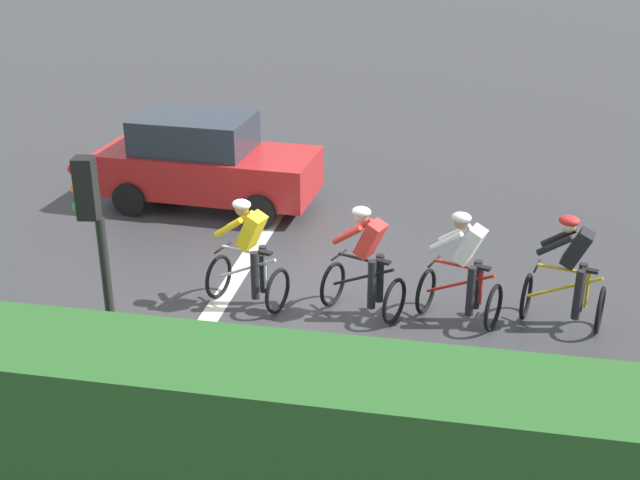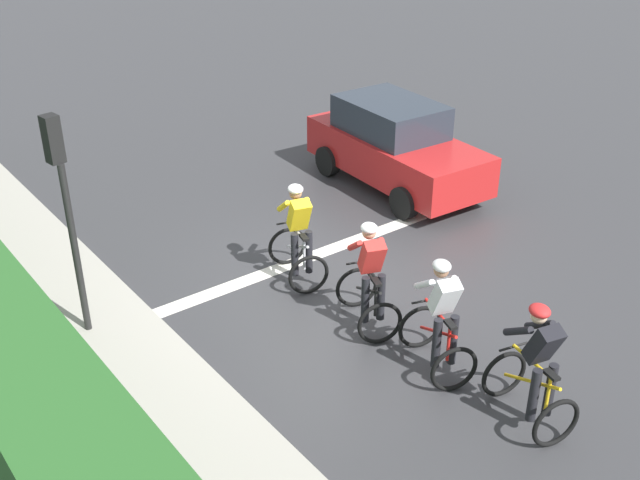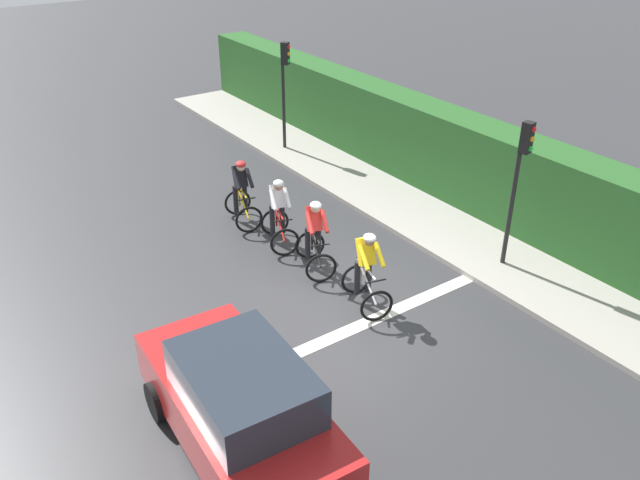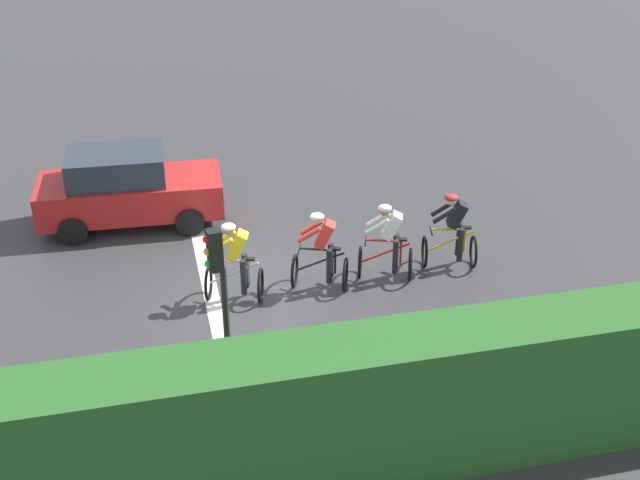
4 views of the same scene
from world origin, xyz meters
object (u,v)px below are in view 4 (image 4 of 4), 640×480
object	(u,v)px
cyclist_mid	(322,253)
cyclist_fourth	(235,264)
cyclist_second	(388,244)
car_red	(127,188)
traffic_light_near_crossing	(221,297)
cyclist_lead	(453,232)

from	to	relation	value
cyclist_mid	cyclist_fourth	bearing A→B (deg)	-88.78
cyclist_second	car_red	xyz separation A→B (m)	(-3.75, -5.01, 0.08)
car_red	traffic_light_near_crossing	xyz separation A→B (m)	(7.22, 1.28, 1.35)
cyclist_mid	car_red	distance (m)	5.25
car_red	cyclist_mid	bearing A→B (deg)	43.70
cyclist_lead	cyclist_second	size ratio (longest dim) A/B	1.00
cyclist_mid	traffic_light_near_crossing	bearing A→B (deg)	-34.42
cyclist_second	cyclist_mid	world-z (taller)	same
cyclist_fourth	traffic_light_near_crossing	world-z (taller)	traffic_light_near_crossing
cyclist_lead	car_red	xyz separation A→B (m)	(-3.59, -6.45, 0.08)
cyclist_second	cyclist_mid	distance (m)	1.38
car_red	cyclist_second	bearing A→B (deg)	53.19
cyclist_lead	car_red	world-z (taller)	car_red
cyclist_fourth	car_red	distance (m)	4.29
cyclist_lead	traffic_light_near_crossing	world-z (taller)	traffic_light_near_crossing
cyclist_lead	car_red	distance (m)	7.38
cyclist_fourth	car_red	world-z (taller)	car_red
cyclist_mid	cyclist_fourth	xyz separation A→B (m)	(0.04, -1.72, 0.00)
cyclist_second	cyclist_mid	xyz separation A→B (m)	(0.05, -1.38, 0.00)
cyclist_mid	car_red	bearing A→B (deg)	-136.30
cyclist_second	traffic_light_near_crossing	xyz separation A→B (m)	(3.48, -3.72, 1.43)
cyclist_lead	cyclist_second	xyz separation A→B (m)	(0.16, -1.44, 0.00)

